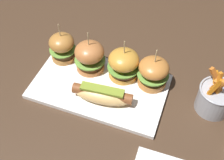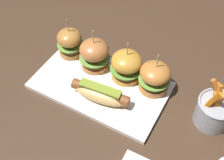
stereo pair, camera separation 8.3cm
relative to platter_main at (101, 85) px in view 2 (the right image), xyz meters
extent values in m
plane|color=#422D1E|center=(0.00, 0.00, -0.01)|extent=(3.00, 3.00, 0.00)
cube|color=white|center=(0.00, 0.00, 0.00)|extent=(0.40, 0.23, 0.01)
ellipsoid|color=#E1B269|center=(0.03, -0.05, 0.03)|extent=(0.17, 0.08, 0.04)
cylinder|color=brown|center=(0.03, -0.05, 0.04)|extent=(0.18, 0.05, 0.03)
cube|color=olive|center=(0.03, -0.05, 0.05)|extent=(0.13, 0.04, 0.01)
cylinder|color=#B17333|center=(-0.15, 0.07, 0.02)|extent=(0.08, 0.08, 0.02)
cylinder|color=#51331B|center=(-0.15, 0.07, 0.03)|extent=(0.07, 0.07, 0.02)
cylinder|color=#6B9E3D|center=(-0.15, 0.07, 0.05)|extent=(0.08, 0.08, 0.00)
ellipsoid|color=#B17333|center=(-0.15, 0.07, 0.07)|extent=(0.08, 0.08, 0.05)
cylinder|color=tan|center=(-0.15, 0.07, 0.12)|extent=(0.00, 0.00, 0.06)
cylinder|color=#B86E39|center=(-0.05, 0.06, 0.02)|extent=(0.09, 0.09, 0.02)
cylinder|color=#5A311B|center=(-0.05, 0.06, 0.03)|extent=(0.08, 0.08, 0.02)
cylinder|color=#6B9E3D|center=(-0.05, 0.06, 0.04)|extent=(0.10, 0.10, 0.00)
ellipsoid|color=#B86E39|center=(-0.05, 0.06, 0.08)|extent=(0.09, 0.09, 0.06)
cylinder|color=tan|center=(-0.05, 0.06, 0.12)|extent=(0.00, 0.00, 0.06)
cylinder|color=gold|center=(0.05, 0.07, 0.02)|extent=(0.09, 0.09, 0.02)
cylinder|color=brown|center=(0.05, 0.07, 0.03)|extent=(0.08, 0.08, 0.02)
cylinder|color=#609338|center=(0.05, 0.07, 0.04)|extent=(0.10, 0.10, 0.00)
ellipsoid|color=gold|center=(0.05, 0.07, 0.07)|extent=(0.09, 0.09, 0.06)
cylinder|color=tan|center=(0.05, 0.07, 0.12)|extent=(0.00, 0.00, 0.06)
cylinder|color=#BF7432|center=(0.15, 0.06, 0.02)|extent=(0.09, 0.09, 0.02)
cylinder|color=#3E2C11|center=(0.15, 0.06, 0.04)|extent=(0.08, 0.08, 0.02)
cylinder|color=#6B9E3D|center=(0.15, 0.06, 0.05)|extent=(0.09, 0.09, 0.00)
ellipsoid|color=#BF7432|center=(0.15, 0.06, 0.07)|extent=(0.09, 0.09, 0.05)
cylinder|color=tan|center=(0.15, 0.06, 0.11)|extent=(0.00, 0.00, 0.06)
cylinder|color=#A8AAB2|center=(0.33, 0.05, 0.03)|extent=(0.10, 0.10, 0.08)
torus|color=#A8AAB2|center=(0.33, 0.05, 0.07)|extent=(0.10, 0.10, 0.01)
cube|color=orange|center=(0.33, 0.05, 0.07)|extent=(0.02, 0.04, 0.07)
cube|color=orange|center=(0.33, 0.04, 0.09)|extent=(0.03, 0.03, 0.09)
cube|color=orange|center=(0.31, 0.03, 0.08)|extent=(0.04, 0.02, 0.09)
cube|color=#CB6924|center=(0.32, 0.07, 0.08)|extent=(0.06, 0.02, 0.08)
cube|color=orange|center=(0.34, 0.07, 0.07)|extent=(0.03, 0.01, 0.06)
cube|color=orange|center=(0.33, 0.05, 0.07)|extent=(0.04, 0.02, 0.07)
cube|color=orange|center=(0.32, 0.07, 0.07)|extent=(0.03, 0.04, 0.07)
cube|color=orange|center=(0.32, 0.04, 0.09)|extent=(0.04, 0.04, 0.09)
camera|label=1|loc=(0.23, -0.51, 0.68)|focal=46.19mm
camera|label=2|loc=(0.30, -0.47, 0.68)|focal=46.19mm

